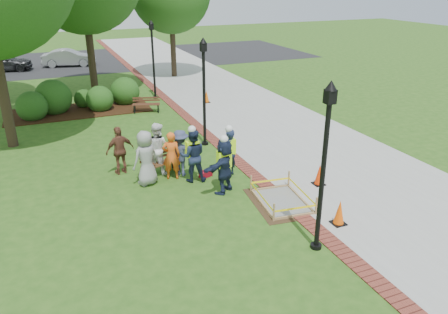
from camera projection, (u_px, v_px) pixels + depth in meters
name	position (u px, v px, depth m)	size (l,w,h in m)	color
ground	(224.00, 204.00, 13.10)	(100.00, 100.00, 0.00)	#285116
sidewalk	(238.00, 104.00, 23.41)	(6.00, 60.00, 0.02)	#9E9E99
brick_edging	(180.00, 111.00, 22.25)	(0.50, 60.00, 0.03)	maroon
mulch_bed	(79.00, 111.00, 22.25)	(7.00, 3.00, 0.05)	#381E0F
parking_lot	(98.00, 60.00, 36.13)	(36.00, 12.00, 0.01)	black
wet_concrete_pad	(282.00, 196.00, 13.11)	(1.95, 2.48, 0.55)	#47331E
bench_near	(161.00, 168.00, 15.00)	(1.45, 0.83, 0.74)	brown
bench_far	(146.00, 108.00, 22.00)	(1.43, 0.83, 0.73)	#552F1D
cone_front	(339.00, 213.00, 11.90)	(0.37, 0.37, 0.73)	black
cone_back	(319.00, 175.00, 14.20)	(0.37, 0.37, 0.73)	black
cone_far	(207.00, 97.00, 23.63)	(0.35, 0.35, 0.69)	black
toolbox	(206.00, 174.00, 14.88)	(0.43, 0.24, 0.21)	maroon
lamp_near	(324.00, 157.00, 10.04)	(0.28, 0.28, 4.26)	black
lamp_mid	(204.00, 84.00, 16.87)	(0.28, 0.28, 4.26)	black
lamp_far	(153.00, 54.00, 23.69)	(0.28, 0.28, 4.26)	black
shrub_a	(34.00, 119.00, 20.98)	(1.47, 1.47, 1.47)	#1E4814
shrub_b	(55.00, 113.00, 22.02)	(1.81, 1.81, 1.81)	#1E4814
shrub_c	(101.00, 110.00, 22.39)	(1.37, 1.37, 1.37)	#1E4814
shrub_d	(126.00, 103.00, 23.62)	(1.54, 1.54, 1.54)	#1E4814
shrub_e	(85.00, 107.00, 23.02)	(1.01, 1.01, 1.01)	#1E4814
casual_person_a	(146.00, 158.00, 14.05)	(0.68, 0.57, 1.83)	gray
casual_person_b	(171.00, 156.00, 14.48)	(0.61, 0.48, 1.66)	orange
casual_person_c	(157.00, 148.00, 14.92)	(0.67, 0.67, 1.80)	white
casual_person_d	(120.00, 150.00, 14.87)	(0.60, 0.46, 1.69)	brown
casual_person_e	(181.00, 153.00, 14.74)	(0.62, 0.56, 1.62)	#373F61
hivis_worker_a	(224.00, 164.00, 13.52)	(0.67, 0.61, 1.90)	#1A2743
hivis_worker_b	(229.00, 151.00, 14.65)	(0.63, 0.56, 1.82)	#1B2947
hivis_worker_c	(193.00, 154.00, 14.27)	(0.64, 0.50, 1.93)	#191C41
parked_car_a	(3.00, 71.00, 31.79)	(4.66, 2.03, 1.52)	#29292B
parked_car_b	(70.00, 66.00, 33.61)	(4.27, 1.86, 1.39)	#9A9B9F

